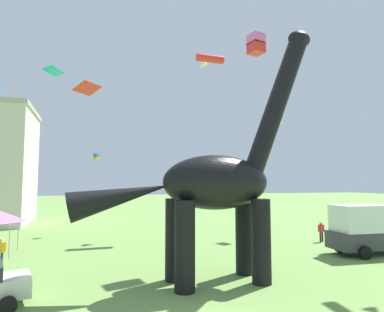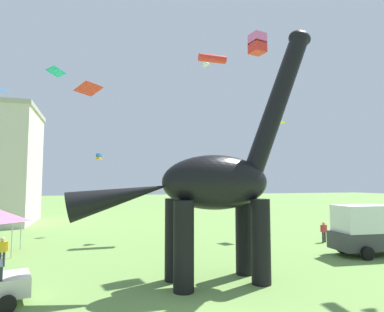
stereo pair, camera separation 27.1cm
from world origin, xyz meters
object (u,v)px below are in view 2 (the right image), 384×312
at_px(parked_box_truck, 373,229).
at_px(person_photographer, 324,230).
at_px(kite_near_high, 257,44).
at_px(kite_near_low, 279,122).
at_px(dinosaur_sculpture, 215,182).
at_px(kite_apex, 99,156).
at_px(kite_far_right, 2,90).
at_px(kite_high_left, 89,89).
at_px(person_watching_child, 2,249).
at_px(kite_mid_center, 56,72).
at_px(kite_high_right, 211,60).

bearing_deg(parked_box_truck, person_photographer, 95.59).
bearing_deg(kite_near_high, kite_near_low, 49.11).
bearing_deg(person_photographer, kite_near_low, 126.09).
height_order(dinosaur_sculpture, kite_near_low, dinosaur_sculpture).
bearing_deg(kite_near_high, kite_apex, 129.01).
height_order(kite_far_right, kite_high_left, kite_far_right).
bearing_deg(person_photographer, kite_high_left, -160.10).
relative_size(person_watching_child, kite_far_right, 1.10).
xyz_separation_m(parked_box_truck, person_photographer, (-0.02, 4.73, -0.70)).
distance_m(kite_far_right, kite_high_left, 12.65).
xyz_separation_m(person_watching_child, kite_high_left, (4.34, 2.22, 10.11)).
xyz_separation_m(kite_near_low, kite_apex, (-15.98, 6.15, -3.13)).
height_order(kite_mid_center, kite_high_left, kite_mid_center).
height_order(person_photographer, kite_high_right, kite_high_right).
bearing_deg(kite_near_low, dinosaur_sculpture, -132.94).
xyz_separation_m(dinosaur_sculpture, kite_near_low, (10.91, 11.73, 5.64)).
height_order(person_photographer, person_watching_child, person_watching_child).
height_order(kite_apex, kite_near_high, kite_near_high).
distance_m(person_watching_child, kite_high_right, 24.27).
height_order(person_photographer, kite_high_left, kite_high_left).
relative_size(dinosaur_sculpture, kite_apex, 22.88).
bearing_deg(kite_mid_center, kite_high_left, -65.97).
bearing_deg(person_watching_child, dinosaur_sculpture, -116.14).
distance_m(kite_high_right, kite_near_high, 10.35).
relative_size(kite_near_low, kite_mid_center, 0.68).
xyz_separation_m(parked_box_truck, kite_apex, (-16.99, 15.42, 5.53)).
bearing_deg(kite_high_right, kite_near_high, -91.66).
height_order(person_watching_child, kite_near_low, kite_near_low).
bearing_deg(kite_high_right, dinosaur_sculpture, -109.99).
height_order(kite_high_left, kite_apex, kite_high_left).
relative_size(person_watching_child, kite_mid_center, 0.81).
bearing_deg(kite_near_low, person_watching_child, -165.35).
height_order(parked_box_truck, kite_near_high, kite_near_high).
distance_m(kite_mid_center, kite_high_left, 7.57).
height_order(kite_far_right, kite_mid_center, kite_mid_center).
bearing_deg(kite_apex, kite_high_left, -95.67).
bearing_deg(parked_box_truck, kite_near_low, 101.56).
height_order(kite_mid_center, kite_near_high, kite_near_high).
xyz_separation_m(kite_far_right, kite_apex, (8.65, -0.35, -5.91)).
bearing_deg(kite_mid_center, kite_near_high, -34.21).
distance_m(kite_near_low, kite_mid_center, 20.33).
distance_m(person_photographer, kite_high_right, 19.02).
xyz_separation_m(dinosaur_sculpture, kite_far_right, (-13.72, 18.22, 8.42)).
distance_m(person_watching_child, kite_mid_center, 15.76).
bearing_deg(kite_far_right, person_watching_child, -74.38).
distance_m(kite_near_low, kite_near_high, 9.59).
relative_size(dinosaur_sculpture, kite_mid_center, 6.47).
bearing_deg(kite_apex, kite_mid_center, -140.15).
xyz_separation_m(person_watching_child, kite_far_right, (-3.37, 12.05, 12.10)).
height_order(dinosaur_sculpture, kite_mid_center, kite_mid_center).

